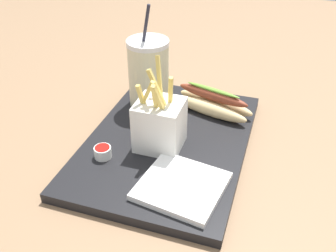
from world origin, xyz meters
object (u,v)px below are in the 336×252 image
(ketchup_cup_1, at_px, (103,152))
(napkin_stack, at_px, (182,186))
(fries_basket, at_px, (160,124))
(soda_cup, at_px, (149,73))
(hot_dog_1, at_px, (212,103))

(ketchup_cup_1, relative_size, napkin_stack, 0.24)
(fries_basket, height_order, ketchup_cup_1, fries_basket)
(soda_cup, bearing_deg, napkin_stack, 31.26)
(hot_dog_1, height_order, napkin_stack, hot_dog_1)
(soda_cup, relative_size, hot_dog_1, 1.21)
(fries_basket, distance_m, napkin_stack, 0.14)
(hot_dog_1, distance_m, napkin_stack, 0.26)
(napkin_stack, bearing_deg, soda_cup, -148.74)
(fries_basket, height_order, napkin_stack, fries_basket)
(soda_cup, height_order, hot_dog_1, soda_cup)
(soda_cup, xyz_separation_m, ketchup_cup_1, (0.21, -0.01, -0.07))
(soda_cup, xyz_separation_m, fries_basket, (0.15, 0.08, -0.03))
(ketchup_cup_1, xyz_separation_m, napkin_stack, (0.04, 0.17, -0.01))
(fries_basket, bearing_deg, hot_dog_1, 155.94)
(hot_dog_1, height_order, ketchup_cup_1, hot_dog_1)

